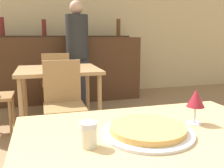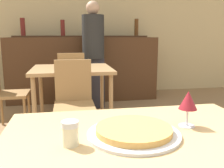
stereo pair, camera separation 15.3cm
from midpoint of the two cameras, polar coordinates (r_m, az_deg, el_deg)
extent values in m
cube|color=#D1B784|center=(4.99, -12.30, 13.71)|extent=(8.00, 0.05, 2.80)
cube|color=tan|center=(1.06, 4.95, -11.87)|extent=(1.11, 0.71, 0.04)
cylinder|color=tan|center=(1.68, 17.68, -17.61)|extent=(0.05, 0.05, 0.71)
cube|color=#A87F51|center=(3.13, -13.55, 3.14)|extent=(0.97, 0.87, 0.04)
cylinder|color=#A87F51|center=(2.86, -21.47, -5.80)|extent=(0.05, 0.05, 0.71)
cylinder|color=#A87F51|center=(2.90, -4.36, -4.82)|extent=(0.05, 0.05, 0.71)
cylinder|color=#A87F51|center=(3.58, -20.41, -2.42)|extent=(0.05, 0.05, 0.71)
cylinder|color=#A87F51|center=(3.61, -6.79, -1.68)|extent=(0.05, 0.05, 0.71)
cube|color=#4C2D19|center=(4.52, -11.42, 3.33)|extent=(2.60, 0.56, 1.11)
cube|color=#4C2D19|center=(4.62, -11.84, 10.59)|extent=(2.39, 0.24, 0.03)
cylinder|color=maroon|center=(4.66, -24.77, 11.86)|extent=(0.08, 0.08, 0.30)
cylinder|color=maroon|center=(4.61, -16.22, 12.29)|extent=(0.08, 0.08, 0.27)
cylinder|color=#5B3314|center=(4.66, -7.67, 12.87)|extent=(0.07, 0.07, 0.32)
cylinder|color=#5B3314|center=(4.81, 0.55, 12.83)|extent=(0.07, 0.07, 0.31)
cube|color=olive|center=(2.52, -12.51, -5.39)|extent=(0.40, 0.40, 0.04)
cube|color=olive|center=(2.65, -12.98, 0.62)|extent=(0.38, 0.04, 0.44)
cylinder|color=olive|center=(2.44, -16.09, -11.94)|extent=(0.03, 0.03, 0.43)
cylinder|color=olive|center=(2.45, -7.97, -11.42)|extent=(0.03, 0.03, 0.43)
cylinder|color=olive|center=(2.75, -16.12, -9.22)|extent=(0.03, 0.03, 0.43)
cylinder|color=olive|center=(2.77, -8.99, -8.79)|extent=(0.03, 0.03, 0.43)
cube|color=olive|center=(3.86, -13.85, 0.21)|extent=(0.40, 0.40, 0.04)
cube|color=olive|center=(3.64, -13.90, 3.36)|extent=(0.38, 0.04, 0.44)
cylinder|color=olive|center=(4.08, -11.42, -2.41)|extent=(0.03, 0.03, 0.43)
cylinder|color=olive|center=(4.07, -16.20, -2.67)|extent=(0.03, 0.03, 0.43)
cylinder|color=olive|center=(3.75, -10.98, -3.58)|extent=(0.03, 0.03, 0.43)
cylinder|color=olive|center=(3.74, -16.18, -3.87)|extent=(0.03, 0.03, 0.43)
cylinder|color=olive|center=(3.11, -23.53, -7.37)|extent=(0.03, 0.03, 0.43)
cylinder|color=olive|center=(3.43, -22.83, -5.63)|extent=(0.03, 0.03, 0.43)
cylinder|color=silver|center=(1.03, 3.83, -11.15)|extent=(0.37, 0.37, 0.01)
cylinder|color=gold|center=(1.02, 3.84, -10.21)|extent=(0.31, 0.31, 0.02)
cylinder|color=beige|center=(0.92, -10.24, -11.99)|extent=(0.06, 0.06, 0.07)
cylinder|color=silver|center=(0.90, -10.34, -9.31)|extent=(0.06, 0.06, 0.02)
cube|color=#2D2D38|center=(3.99, -8.82, 0.07)|extent=(0.32, 0.18, 0.79)
cylinder|color=#262626|center=(3.92, -9.13, 10.58)|extent=(0.34, 0.34, 0.66)
sphere|color=tan|center=(3.94, -9.33, 16.89)|extent=(0.20, 0.20, 0.20)
cylinder|color=silver|center=(1.18, 14.78, -8.68)|extent=(0.07, 0.07, 0.00)
cylinder|color=silver|center=(1.17, 14.88, -6.86)|extent=(0.01, 0.01, 0.07)
cone|color=maroon|center=(1.15, 15.07, -3.17)|extent=(0.08, 0.08, 0.08)
camera|label=1|loc=(0.08, -92.86, -0.56)|focal=40.00mm
camera|label=2|loc=(0.08, 87.14, 0.56)|focal=40.00mm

